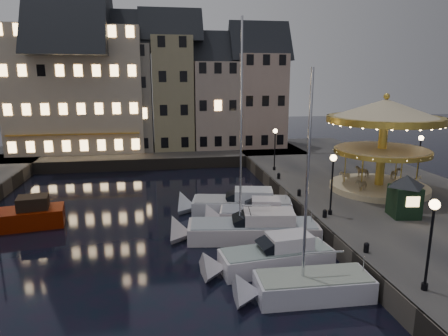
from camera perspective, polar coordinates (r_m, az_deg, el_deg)
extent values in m
plane|color=black|center=(25.92, 0.69, -10.95)|extent=(160.00, 160.00, 0.00)
cube|color=#474442|center=(35.87, 21.56, -3.93)|extent=(16.00, 56.00, 1.30)
cube|color=#474442|center=(52.42, -13.36, 1.76)|extent=(44.00, 12.00, 1.30)
cube|color=#47423A|center=(32.57, 9.32, -4.84)|extent=(0.15, 44.00, 1.30)
cube|color=#47423A|center=(46.44, -11.39, 0.44)|extent=(48.00, 0.15, 1.30)
cylinder|color=black|center=(20.39, 26.72, -14.88)|extent=(0.28, 0.28, 0.30)
cylinder|color=black|center=(19.68, 27.25, -10.34)|extent=(0.12, 0.12, 3.80)
sphere|color=#FFD18C|center=(19.01, 27.88, -4.63)|extent=(0.44, 0.44, 0.44)
cylinder|color=black|center=(28.33, 14.91, -6.14)|extent=(0.28, 0.28, 0.30)
cylinder|color=black|center=(27.82, 15.12, -2.73)|extent=(0.12, 0.12, 3.80)
sphere|color=#FFD18C|center=(27.36, 15.37, 1.41)|extent=(0.44, 0.44, 0.44)
cylinder|color=black|center=(40.52, 7.19, -0.06)|extent=(0.28, 0.28, 0.30)
cylinder|color=black|center=(40.17, 7.26, 2.37)|extent=(0.12, 0.12, 3.80)
sphere|color=#FFD18C|center=(39.85, 7.34, 5.27)|extent=(0.44, 0.44, 0.44)
cylinder|color=black|center=(39.70, 25.80, -1.55)|extent=(0.28, 0.28, 0.30)
cylinder|color=black|center=(39.34, 26.04, 0.92)|extent=(0.12, 0.12, 3.80)
sphere|color=#FFD18C|center=(39.01, 26.34, 3.87)|extent=(0.44, 0.44, 0.44)
cylinder|color=black|center=(23.08, 19.66, -10.81)|extent=(0.28, 0.28, 0.40)
sphere|color=black|center=(22.99, 19.70, -10.31)|extent=(0.30, 0.30, 0.30)
cylinder|color=black|center=(27.65, 14.20, -6.46)|extent=(0.28, 0.28, 0.40)
sphere|color=black|center=(27.58, 14.22, -6.03)|extent=(0.30, 0.30, 0.30)
cylinder|color=black|center=(32.06, 10.68, -3.59)|extent=(0.28, 0.28, 0.40)
sphere|color=black|center=(32.00, 10.70, -3.21)|extent=(0.30, 0.30, 0.30)
cylinder|color=black|center=(37.09, 7.82, -1.22)|extent=(0.28, 0.28, 0.40)
sphere|color=black|center=(37.03, 7.83, -0.89)|extent=(0.30, 0.30, 0.30)
cube|color=gray|center=(55.64, -25.56, 7.88)|extent=(5.00, 8.00, 11.00)
cube|color=slate|center=(54.35, -20.04, 8.80)|extent=(5.60, 8.00, 12.00)
cube|color=gray|center=(53.55, -13.62, 9.70)|extent=(6.20, 8.00, 13.00)
cube|color=gray|center=(53.42, -7.39, 10.48)|extent=(5.00, 8.00, 14.00)
cube|color=#AB9789|center=(53.97, -1.48, 9.01)|extent=(5.60, 8.00, 11.00)
cube|color=tan|center=(55.09, 4.85, 9.57)|extent=(6.20, 8.00, 12.00)
cube|color=beige|center=(54.28, -20.11, 10.38)|extent=(16.00, 9.00, 15.00)
cube|color=silver|center=(20.70, 12.61, -16.44)|extent=(5.63, 2.27, 1.30)
cube|color=gray|center=(20.38, 12.71, -14.80)|extent=(5.35, 2.10, 0.10)
cylinder|color=silver|center=(18.46, 11.83, -1.49)|extent=(0.14, 0.14, 9.77)
cube|color=silver|center=(23.06, 7.45, -13.01)|extent=(6.47, 2.78, 1.30)
cube|color=gray|center=(22.77, 7.50, -11.49)|extent=(6.14, 2.58, 0.10)
cube|color=silver|center=(22.89, 9.29, -10.25)|extent=(2.54, 1.83, 0.80)
cube|color=black|center=(22.46, 6.33, -10.90)|extent=(1.24, 1.58, 0.90)
cube|color=silver|center=(26.68, 4.16, -9.22)|extent=(8.77, 3.66, 1.30)
cube|color=gray|center=(26.44, 4.18, -7.87)|extent=(8.32, 3.40, 0.10)
cube|color=silver|center=(26.41, 6.42, -6.95)|extent=(3.46, 2.31, 0.80)
cube|color=black|center=(26.27, 2.70, -7.22)|extent=(1.62, 1.93, 1.04)
cylinder|color=silver|center=(24.92, 2.44, 4.46)|extent=(0.14, 0.14, 11.45)
cube|color=silver|center=(29.26, 4.71, -7.19)|extent=(5.61, 3.13, 1.30)
cube|color=gray|center=(29.04, 4.73, -5.95)|extent=(5.31, 2.92, 0.10)
cube|color=silver|center=(28.92, 6.01, -5.15)|extent=(2.29, 1.92, 0.80)
cube|color=black|center=(28.92, 3.90, -5.32)|extent=(1.24, 1.59, 0.83)
cube|color=silver|center=(31.56, 2.53, -5.64)|extent=(7.99, 4.04, 1.30)
cube|color=#95979C|center=(31.35, 2.54, -4.48)|extent=(7.58, 3.76, 0.10)
cube|color=silver|center=(31.24, 4.23, -3.74)|extent=(3.23, 2.46, 0.80)
cube|color=black|center=(31.26, 1.42, -3.89)|extent=(1.61, 2.00, 0.98)
cube|color=#701400|center=(32.11, -28.09, -6.69)|extent=(7.26, 3.53, 1.50)
cube|color=black|center=(31.53, -25.63, -4.48)|extent=(2.29, 1.98, 0.93)
cylinder|color=#C8B58A|center=(35.45, 21.21, -2.58)|extent=(7.87, 7.87, 0.49)
cylinder|color=gold|center=(34.77, 21.65, 2.66)|extent=(0.69, 0.69, 6.10)
cylinder|color=#C8B58A|center=(34.78, 21.63, 2.50)|extent=(7.28, 7.28, 0.18)
cylinder|color=gold|center=(34.81, 21.61, 2.21)|extent=(7.56, 7.56, 0.34)
cone|color=#C8B58A|center=(34.39, 22.08, 7.82)|extent=(9.05, 9.05, 1.57)
cylinder|color=gold|center=(34.47, 21.97, 6.44)|extent=(9.05, 9.05, 0.49)
sphere|color=gold|center=(34.34, 22.22, 9.46)|extent=(0.49, 0.49, 0.49)
imported|color=#C8B58A|center=(37.32, 24.16, -0.93)|extent=(1.64, 1.19, 0.98)
cube|color=black|center=(29.36, 24.36, -4.38)|extent=(1.96, 1.96, 2.08)
pyramid|color=black|center=(28.91, 24.69, -0.93)|extent=(2.77, 2.77, 0.78)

